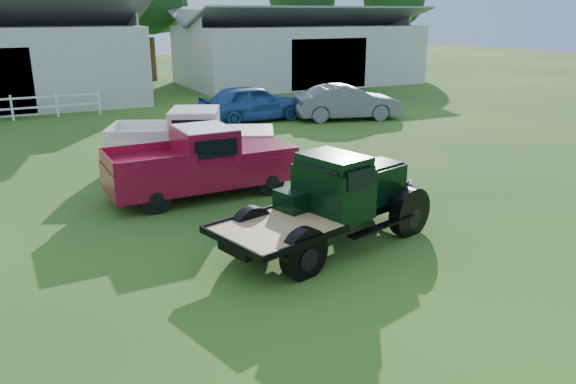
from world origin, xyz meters
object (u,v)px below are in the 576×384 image
misc_car_blue (252,103)px  white_pickup (192,141)px  misc_car_grey (347,102)px  vintage_flatbed (330,201)px  red_pickup (202,161)px

misc_car_blue → white_pickup: bearing=142.1°
misc_car_blue → misc_car_grey: 4.52m
vintage_flatbed → misc_car_grey: 15.36m
vintage_flatbed → misc_car_blue: vintage_flatbed is taller
misc_car_grey → red_pickup: bearing=144.9°
red_pickup → white_pickup: bearing=76.8°
white_pickup → misc_car_grey: 10.91m
red_pickup → white_pickup: (0.54, 2.57, 0.01)m
vintage_flatbed → misc_car_grey: size_ratio=1.03×
misc_car_blue → misc_car_grey: (4.19, -1.67, -0.04)m
red_pickup → vintage_flatbed: bearing=-74.8°
white_pickup → misc_car_blue: 8.89m
white_pickup → misc_car_grey: bearing=54.5°
red_pickup → misc_car_grey: red_pickup is taller
red_pickup → white_pickup: white_pickup is taller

